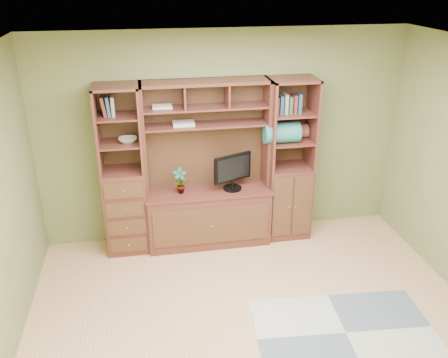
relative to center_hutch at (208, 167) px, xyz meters
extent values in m
cube|color=tan|center=(0.24, -1.73, -1.02)|extent=(4.60, 4.10, 0.04)
cube|color=white|center=(0.24, -1.73, 1.58)|extent=(4.60, 4.10, 0.04)
cube|color=olive|center=(0.24, 0.27, 0.28)|extent=(4.50, 0.04, 2.60)
cube|color=#52251C|center=(0.00, 0.00, 0.00)|extent=(1.54, 0.53, 2.05)
cube|color=#52251C|center=(-1.00, 0.04, 0.00)|extent=(0.50, 0.45, 2.05)
cube|color=#52251C|center=(1.02, 0.04, 0.00)|extent=(0.55, 0.45, 2.05)
cube|color=gray|center=(1.04, -1.90, -1.02)|extent=(1.80, 1.27, 0.01)
cube|color=black|center=(0.30, -0.03, 0.02)|extent=(0.56, 0.40, 0.62)
imported|color=#9E3F35|center=(-0.34, -0.03, -0.14)|extent=(0.17, 0.11, 0.32)
cube|color=beige|center=(-0.26, 0.09, 0.54)|extent=(0.25, 0.18, 0.04)
imported|color=beige|center=(-0.91, 0.04, 0.39)|extent=(0.21, 0.21, 0.05)
cube|color=#28696A|center=(0.89, -0.01, 0.39)|extent=(0.43, 0.25, 0.25)
cube|color=brown|center=(1.10, 0.12, 0.35)|extent=(0.31, 0.17, 0.17)
camera|label=1|loc=(-0.74, -5.19, 2.19)|focal=38.00mm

